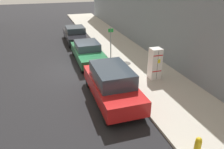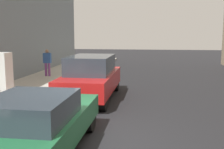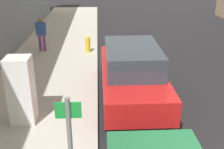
# 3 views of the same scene
# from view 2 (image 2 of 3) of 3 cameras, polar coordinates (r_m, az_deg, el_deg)

# --- Properties ---
(ground_plane) EXTENTS (80.00, 80.00, 0.00)m
(ground_plane) POSITION_cam_2_polar(r_m,az_deg,el_deg) (7.21, -2.59, -13.20)
(ground_plane) COLOR black
(discarded_refrigerator) EXTENTS (0.64, 0.60, 1.83)m
(discarded_refrigerator) POSITION_cam_2_polar(r_m,az_deg,el_deg) (11.14, -21.53, -0.53)
(discarded_refrigerator) COLOR white
(discarded_refrigerator) RESTS_ON sidewalk_slab
(fire_hydrant) EXTENTS (0.22, 0.22, 0.77)m
(fire_hydrant) POSITION_cam_2_polar(r_m,az_deg,el_deg) (16.17, -6.17, 0.76)
(fire_hydrant) COLOR gold
(fire_hydrant) RESTS_ON sidewalk_slab
(pedestrian_walking_far) EXTENTS (0.46, 0.22, 1.58)m
(pedestrian_walking_far) POSITION_cam_2_polar(r_m,az_deg,el_deg) (17.05, -13.01, 2.71)
(pedestrian_walking_far) COLOR #7A3D7F
(pedestrian_walking_far) RESTS_ON sidewalk_slab
(parked_sedan_green) EXTENTS (1.80, 4.71, 1.40)m
(parked_sedan_green) POSITION_cam_2_polar(r_m,az_deg,el_deg) (6.20, -15.37, -9.96)
(parked_sedan_green) COLOR #1E6038
(parked_sedan_green) RESTS_ON ground
(parked_suv_red) EXTENTS (1.85, 4.70, 1.76)m
(parked_suv_red) POSITION_cam_2_polar(r_m,az_deg,el_deg) (11.40, -4.25, -0.45)
(parked_suv_red) COLOR red
(parked_suv_red) RESTS_ON ground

